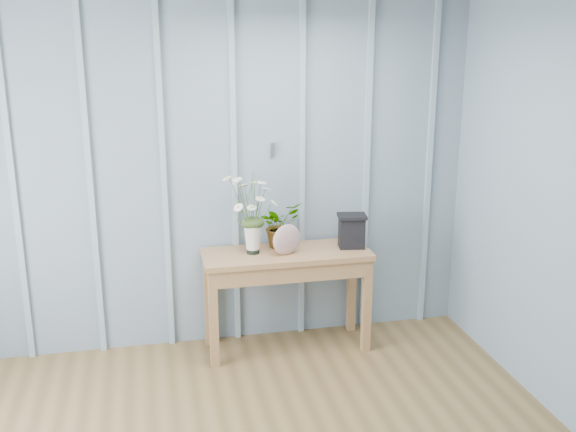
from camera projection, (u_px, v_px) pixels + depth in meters
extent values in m
cube|color=gray|center=(199.00, 180.00, 4.80)|extent=(4.00, 0.01, 2.50)
cube|color=#B2B3B8|center=(273.00, 150.00, 4.84)|extent=(0.03, 0.01, 0.10)
cube|color=#87A1AD|center=(14.00, 189.00, 4.54)|extent=(0.04, 0.03, 2.50)
cube|color=#87A1AD|center=(90.00, 185.00, 4.64)|extent=(0.04, 0.03, 2.50)
cube|color=#87A1AD|center=(164.00, 182.00, 4.74)|extent=(0.04, 0.03, 2.50)
cube|color=#87A1AD|center=(234.00, 179.00, 4.84)|extent=(0.04, 0.03, 2.50)
cube|color=#87A1AD|center=(302.00, 175.00, 4.95)|extent=(0.04, 0.03, 2.50)
cube|color=#87A1AD|center=(367.00, 172.00, 5.05)|extent=(0.04, 0.03, 2.50)
cube|color=#87A1AD|center=(429.00, 169.00, 5.15)|extent=(0.04, 0.03, 2.50)
cube|color=#976B41|center=(287.00, 254.00, 4.83)|extent=(1.20, 0.45, 0.04)
cube|color=#976B41|center=(287.00, 265.00, 4.85)|extent=(1.13, 0.42, 0.12)
cube|color=#976B41|center=(214.00, 320.00, 4.65)|extent=(0.06, 0.06, 0.71)
cube|color=#976B41|center=(367.00, 306.00, 4.88)|extent=(0.06, 0.06, 0.71)
cube|color=#976B41|center=(208.00, 299.00, 4.99)|extent=(0.06, 0.06, 0.71)
cube|color=#976B41|center=(352.00, 287.00, 5.21)|extent=(0.06, 0.06, 0.71)
cylinder|color=black|center=(253.00, 249.00, 4.78)|extent=(0.09, 0.09, 0.06)
cone|color=silver|center=(253.00, 237.00, 4.76)|extent=(0.15, 0.15, 0.22)
ellipsoid|color=#263D18|center=(253.00, 223.00, 4.73)|extent=(0.17, 0.14, 0.09)
imported|color=#263D18|center=(280.00, 225.00, 4.89)|extent=(0.39, 0.38, 0.33)
ellipsoid|color=#874757|center=(287.00, 240.00, 4.73)|extent=(0.23, 0.13, 0.22)
cube|color=black|center=(352.00, 232.00, 4.89)|extent=(0.20, 0.16, 0.23)
cube|color=black|center=(352.00, 216.00, 4.85)|extent=(0.22, 0.19, 0.02)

